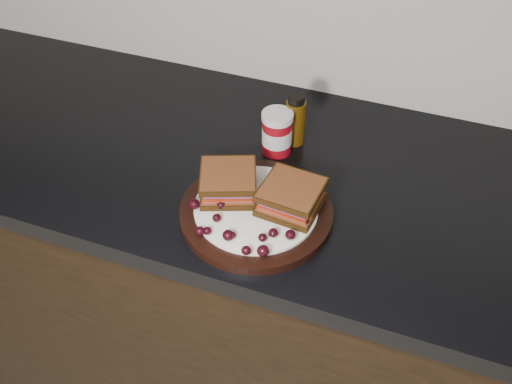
% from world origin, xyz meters
% --- Properties ---
extents(base_cabinets, '(3.96, 0.58, 0.86)m').
position_xyz_m(base_cabinets, '(0.00, 1.70, 0.43)').
color(base_cabinets, black).
rests_on(base_cabinets, ground_plane).
extents(countertop, '(3.98, 0.60, 0.04)m').
position_xyz_m(countertop, '(0.00, 1.70, 0.88)').
color(countertop, black).
rests_on(countertop, base_cabinets).
extents(plate, '(0.28, 0.28, 0.02)m').
position_xyz_m(plate, '(0.05, 1.56, 0.91)').
color(plate, black).
rests_on(plate, countertop).
extents(sandwich_left, '(0.13, 0.13, 0.05)m').
position_xyz_m(sandwich_left, '(-0.01, 1.58, 0.95)').
color(sandwich_left, brown).
rests_on(sandwich_left, plate).
extents(sandwich_right, '(0.11, 0.11, 0.05)m').
position_xyz_m(sandwich_right, '(0.11, 1.58, 0.95)').
color(sandwich_right, brown).
rests_on(sandwich_right, plate).
extents(grape_0, '(0.02, 0.02, 0.02)m').
position_xyz_m(grape_0, '(-0.05, 1.52, 0.93)').
color(grape_0, black).
rests_on(grape_0, plate).
extents(grape_1, '(0.02, 0.02, 0.01)m').
position_xyz_m(grape_1, '(-0.00, 1.50, 0.93)').
color(grape_1, black).
rests_on(grape_1, plate).
extents(grape_2, '(0.02, 0.02, 0.02)m').
position_xyz_m(grape_2, '(-0.01, 1.46, 0.93)').
color(grape_2, black).
rests_on(grape_2, plate).
extents(grape_3, '(0.02, 0.02, 0.01)m').
position_xyz_m(grape_3, '(-0.00, 1.47, 0.93)').
color(grape_3, black).
rests_on(grape_3, plate).
extents(grape_4, '(0.02, 0.02, 0.02)m').
position_xyz_m(grape_4, '(0.04, 1.47, 0.93)').
color(grape_4, black).
rests_on(grape_4, plate).
extents(grape_5, '(0.01, 0.01, 0.01)m').
position_xyz_m(grape_5, '(0.04, 1.47, 0.93)').
color(grape_5, black).
rests_on(grape_5, plate).
extents(grape_6, '(0.02, 0.02, 0.02)m').
position_xyz_m(grape_6, '(0.08, 1.45, 0.93)').
color(grape_6, black).
rests_on(grape_6, plate).
extents(grape_7, '(0.02, 0.02, 0.02)m').
position_xyz_m(grape_7, '(0.10, 1.46, 0.93)').
color(grape_7, black).
rests_on(grape_7, plate).
extents(grape_8, '(0.02, 0.02, 0.01)m').
position_xyz_m(grape_8, '(0.09, 1.49, 0.93)').
color(grape_8, black).
rests_on(grape_8, plate).
extents(grape_9, '(0.02, 0.02, 0.02)m').
position_xyz_m(grape_9, '(0.11, 1.50, 0.93)').
color(grape_9, black).
rests_on(grape_9, plate).
extents(grape_10, '(0.02, 0.02, 0.02)m').
position_xyz_m(grape_10, '(0.13, 1.51, 0.93)').
color(grape_10, black).
rests_on(grape_10, plate).
extents(grape_11, '(0.02, 0.02, 0.01)m').
position_xyz_m(grape_11, '(0.12, 1.54, 0.93)').
color(grape_11, black).
rests_on(grape_11, plate).
extents(grape_12, '(0.02, 0.02, 0.02)m').
position_xyz_m(grape_12, '(0.15, 1.54, 0.93)').
color(grape_12, black).
rests_on(grape_12, plate).
extents(grape_13, '(0.02, 0.02, 0.02)m').
position_xyz_m(grape_13, '(0.15, 1.58, 0.93)').
color(grape_13, black).
rests_on(grape_13, plate).
extents(grape_14, '(0.02, 0.02, 0.02)m').
position_xyz_m(grape_14, '(0.13, 1.60, 0.93)').
color(grape_14, black).
rests_on(grape_14, plate).
extents(grape_15, '(0.02, 0.02, 0.02)m').
position_xyz_m(grape_15, '(0.09, 1.60, 0.93)').
color(grape_15, black).
rests_on(grape_15, plate).
extents(grape_16, '(0.02, 0.02, 0.02)m').
position_xyz_m(grape_16, '(0.01, 1.61, 0.93)').
color(grape_16, black).
rests_on(grape_16, plate).
extents(grape_17, '(0.02, 0.02, 0.02)m').
position_xyz_m(grape_17, '(-0.01, 1.58, 0.93)').
color(grape_17, black).
rests_on(grape_17, plate).
extents(grape_18, '(0.02, 0.02, 0.02)m').
position_xyz_m(grape_18, '(-0.03, 1.57, 0.93)').
color(grape_18, black).
rests_on(grape_18, plate).
extents(grape_19, '(0.02, 0.02, 0.02)m').
position_xyz_m(grape_19, '(-0.03, 1.57, 0.93)').
color(grape_19, black).
rests_on(grape_19, plate).
extents(grape_20, '(0.02, 0.02, 0.02)m').
position_xyz_m(grape_20, '(-0.01, 1.54, 0.93)').
color(grape_20, black).
rests_on(grape_20, plate).
extents(grape_21, '(0.02, 0.02, 0.02)m').
position_xyz_m(grape_21, '(0.02, 1.59, 0.93)').
color(grape_21, black).
rests_on(grape_21, plate).
extents(grape_22, '(0.02, 0.02, 0.02)m').
position_xyz_m(grape_22, '(-0.00, 1.58, 0.93)').
color(grape_22, black).
rests_on(grape_22, plate).
extents(grape_23, '(0.02, 0.02, 0.02)m').
position_xyz_m(grape_23, '(-0.04, 1.57, 0.93)').
color(grape_23, black).
rests_on(grape_23, plate).
extents(condiment_jar, '(0.07, 0.07, 0.09)m').
position_xyz_m(condiment_jar, '(0.03, 1.75, 0.95)').
color(condiment_jar, maroon).
rests_on(condiment_jar, countertop).
extents(oil_bottle, '(0.05, 0.05, 0.11)m').
position_xyz_m(oil_bottle, '(0.05, 1.80, 0.96)').
color(oil_bottle, '#462A07').
rests_on(oil_bottle, countertop).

